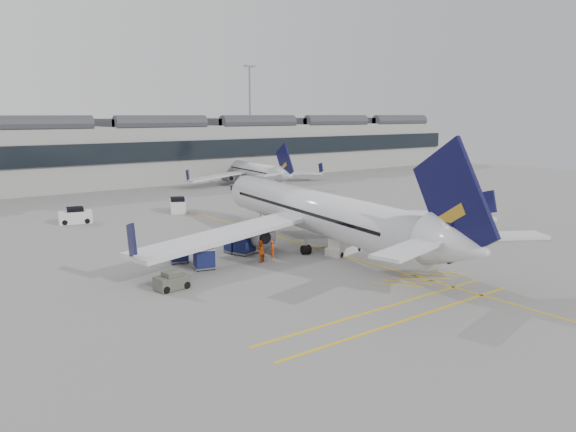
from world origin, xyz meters
TOP-DOWN VIEW (x-y plane):
  - ground at (0.00, 0.00)m, footprint 220.00×220.00m
  - terminal at (0.00, 71.93)m, footprint 200.00×20.45m
  - light_masts at (-1.67, 86.00)m, footprint 113.00×0.60m
  - apron_markings at (10.00, 10.00)m, footprint 0.25×60.00m
  - airliner_main at (10.58, 6.66)m, footprint 40.08×44.09m
  - airliner_far at (35.07, 55.44)m, footprint 28.88×31.74m
  - belt_loader at (10.65, 3.19)m, footprint 5.14×2.49m
  - baggage_cart_a at (2.44, 9.94)m, footprint 1.74×1.45m
  - baggage_cart_b at (2.85, 8.65)m, footprint 2.29×2.11m
  - baggage_cart_c at (-3.57, 9.67)m, footprint 1.96×1.76m
  - baggage_cart_d at (-2.83, 6.32)m, footprint 2.08×1.85m
  - ramp_agent_a at (4.00, 5.69)m, footprint 0.68×0.74m
  - ramp_agent_b at (2.37, 5.33)m, footprint 1.22×1.14m
  - pushback_tug at (-7.57, 2.85)m, footprint 2.62×1.76m
  - safety_cone_nose at (6.44, 18.29)m, footprint 0.32×0.32m
  - safety_cone_engine at (15.91, 8.48)m, footprint 0.35×0.35m
  - service_van_left at (-5.18, 34.47)m, footprint 4.20×2.78m
  - service_van_mid at (8.48, 34.12)m, footprint 3.40×4.42m
  - service_van_right at (27.24, 32.92)m, footprint 4.10×2.46m

SIDE VIEW (x-z plane):
  - ground at x=0.00m, z-range 0.00..0.00m
  - apron_markings at x=10.00m, z-range 0.00..0.01m
  - safety_cone_nose at x=6.44m, z-range 0.00..0.45m
  - safety_cone_engine at x=15.91m, z-range 0.00..0.48m
  - belt_loader at x=10.65m, z-range -0.42..1.61m
  - pushback_tug at x=-7.57m, z-range -0.08..1.32m
  - ramp_agent_a at x=4.00m, z-range 0.00..1.70m
  - service_van_left at x=-5.18m, z-range -0.10..1.88m
  - service_van_right at x=27.24m, z-range -0.10..1.88m
  - service_van_mid at x=8.48m, z-range -0.11..1.93m
  - baggage_cart_c at x=-3.57m, z-range 0.06..1.80m
  - baggage_cart_a at x=2.44m, z-range 0.06..1.83m
  - baggage_cart_d at x=-2.83m, z-range 0.07..1.93m
  - ramp_agent_b at x=2.37m, z-range 0.00..2.00m
  - baggage_cart_b at x=2.85m, z-range 0.07..2.03m
  - airliner_far at x=35.07m, z-range -1.74..6.72m
  - airliner_main at x=10.58m, z-range -2.43..9.35m
  - terminal at x=0.00m, z-range -0.06..12.34m
  - light_masts at x=-1.67m, z-range 1.77..27.22m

